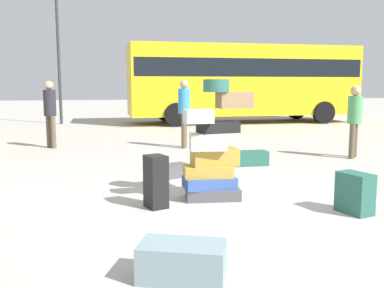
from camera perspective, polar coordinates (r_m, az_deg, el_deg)
name	(u,v)px	position (r m, az deg, el deg)	size (l,w,h in m)	color
ground_plane	(231,204)	(5.79, 5.20, -7.95)	(80.00, 80.00, 0.00)	#ADA89E
suitcase_tower	(213,152)	(5.89, 2.89, -1.14)	(0.99, 0.58, 1.65)	#4C4C51
suitcase_teal_foreground_far	(251,158)	(8.50, 7.85, -1.89)	(0.66, 0.31, 0.28)	#26594C
suitcase_teal_upright_blue	(355,193)	(5.67, 20.94, -6.15)	(0.26, 0.42, 0.51)	#26594C
suitcase_slate_left_side	(182,261)	(3.61, -1.31, -15.40)	(0.70, 0.39, 0.30)	gray
suitcase_cream_white_trunk	(30,190)	(6.44, -20.83, -5.75)	(0.71, 0.43, 0.23)	beige
suitcase_black_right_side	(156,182)	(5.54, -4.84, -5.03)	(0.23, 0.29, 0.68)	black
suitcase_charcoal_foreground_near	(172,171)	(7.36, -2.66, -3.60)	(0.56, 0.32, 0.22)	#4C4C51
person_bearded_onlooker	(184,107)	(10.68, -1.06, 4.93)	(0.30, 0.33, 1.71)	brown
person_tourist_with_camera	(50,108)	(11.23, -18.46, 4.56)	(0.30, 0.30, 1.67)	brown
person_passerby_in_red	(355,115)	(9.82, 20.91, 3.61)	(0.30, 0.30, 1.56)	brown
parked_bus	(243,78)	(18.11, 6.81, 8.69)	(9.48, 2.88, 3.15)	yellow
lamp_post	(57,10)	(18.31, -17.64, 16.73)	(0.36, 0.36, 7.02)	#333338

